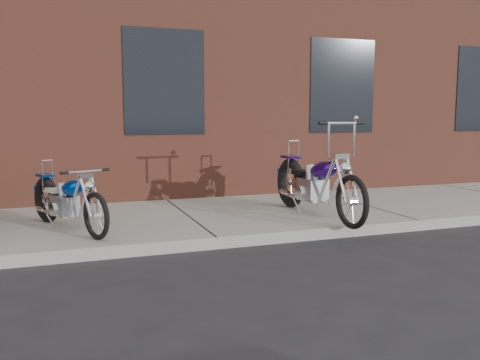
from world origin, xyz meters
name	(u,v)px	position (x,y,z in m)	size (l,w,h in m)	color
ground	(217,249)	(0.00, 0.00, 0.00)	(120.00, 120.00, 0.00)	#28282D
sidewalk	(187,220)	(0.00, 1.50, 0.07)	(22.00, 3.00, 0.15)	gray
building_brick	(125,24)	(0.00, 8.00, 4.00)	(22.00, 10.00, 8.00)	brown
chopper_purple	(316,186)	(1.77, 0.79, 0.60)	(0.61, 2.49, 1.39)	black
chopper_blue	(68,202)	(-1.69, 1.06, 0.51)	(0.90, 1.86, 0.87)	black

